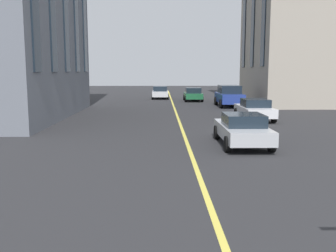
% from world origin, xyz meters
% --- Properties ---
extents(lane_centre_line, '(80.00, 0.16, 0.01)m').
position_xyz_m(lane_centre_line, '(20.00, 0.00, 0.00)').
color(lane_centre_line, '#D8C64C').
rests_on(lane_centre_line, ground_plane).
extents(car_silver_parked_a, '(4.40, 1.95, 1.37)m').
position_xyz_m(car_silver_parked_a, '(15.66, -2.32, 0.70)').
color(car_silver_parked_a, '#B7BABF').
rests_on(car_silver_parked_a, ground_plane).
extents(car_green_far, '(3.90, 1.89, 1.40)m').
position_xyz_m(car_green_far, '(39.61, -2.23, 0.70)').
color(car_green_far, '#1E6038').
rests_on(car_green_far, ground_plane).
extents(car_white_near, '(4.40, 1.95, 1.37)m').
position_xyz_m(car_white_near, '(24.10, -4.90, 0.70)').
color(car_white_near, silver).
rests_on(car_white_near, ground_plane).
extents(car_white_parked_b, '(3.90, 1.89, 1.40)m').
position_xyz_m(car_white_parked_b, '(43.12, 1.23, 0.70)').
color(car_white_parked_b, silver).
rests_on(car_white_parked_b, ground_plane).
extents(car_blue_trailing, '(4.70, 2.14, 1.88)m').
position_xyz_m(car_blue_trailing, '(33.36, -4.90, 0.97)').
color(car_blue_trailing, navy).
rests_on(car_blue_trailing, ground_plane).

